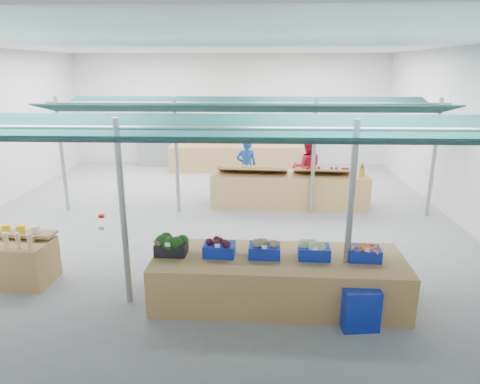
{
  "coord_description": "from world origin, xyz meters",
  "views": [
    {
      "loc": [
        1.09,
        -10.2,
        3.71
      ],
      "look_at": [
        0.72,
        -1.6,
        1.18
      ],
      "focal_mm": 32.0,
      "sensor_mm": 36.0,
      "label": 1
    }
  ],
  "objects_px": {
    "bottle_shelf": "(5,259)",
    "veg_counter": "(278,279)",
    "fruit_counter": "(289,190)",
    "vendor_right": "(307,167)",
    "vendor_left": "(247,167)",
    "crate_stack": "(359,308)"
  },
  "relations": [
    {
      "from": "crate_stack",
      "to": "fruit_counter",
      "type": "bearing_deg",
      "value": 96.44
    },
    {
      "from": "vendor_left",
      "to": "fruit_counter",
      "type": "bearing_deg",
      "value": 139.35
    },
    {
      "from": "bottle_shelf",
      "to": "vendor_right",
      "type": "height_order",
      "value": "vendor_right"
    },
    {
      "from": "bottle_shelf",
      "to": "fruit_counter",
      "type": "bearing_deg",
      "value": 44.43
    },
    {
      "from": "bottle_shelf",
      "to": "veg_counter",
      "type": "height_order",
      "value": "bottle_shelf"
    },
    {
      "from": "bottle_shelf",
      "to": "vendor_right",
      "type": "xyz_separation_m",
      "value": [
        5.96,
        5.65,
        0.42
      ]
    },
    {
      "from": "fruit_counter",
      "to": "crate_stack",
      "type": "height_order",
      "value": "fruit_counter"
    },
    {
      "from": "veg_counter",
      "to": "vendor_right",
      "type": "xyz_separation_m",
      "value": [
        1.12,
        6.15,
        0.45
      ]
    },
    {
      "from": "veg_counter",
      "to": "fruit_counter",
      "type": "relative_size",
      "value": 0.95
    },
    {
      "from": "bottle_shelf",
      "to": "veg_counter",
      "type": "relative_size",
      "value": 0.44
    },
    {
      "from": "bottle_shelf",
      "to": "crate_stack",
      "type": "relative_size",
      "value": 2.78
    },
    {
      "from": "veg_counter",
      "to": "vendor_left",
      "type": "distance_m",
      "value": 6.2
    },
    {
      "from": "bottle_shelf",
      "to": "crate_stack",
      "type": "xyz_separation_m",
      "value": [
        6.01,
        -1.2,
        -0.1
      ]
    },
    {
      "from": "bottle_shelf",
      "to": "veg_counter",
      "type": "distance_m",
      "value": 4.87
    },
    {
      "from": "fruit_counter",
      "to": "vendor_right",
      "type": "bearing_deg",
      "value": 63.25
    },
    {
      "from": "crate_stack",
      "to": "vendor_left",
      "type": "xyz_separation_m",
      "value": [
        -1.85,
        6.86,
        0.53
      ]
    },
    {
      "from": "bottle_shelf",
      "to": "vendor_right",
      "type": "distance_m",
      "value": 8.22
    },
    {
      "from": "vendor_right",
      "to": "crate_stack",
      "type": "bearing_deg",
      "value": 92.27
    },
    {
      "from": "bottle_shelf",
      "to": "fruit_counter",
      "type": "distance_m",
      "value": 7.03
    },
    {
      "from": "veg_counter",
      "to": "fruit_counter",
      "type": "distance_m",
      "value": 5.08
    },
    {
      "from": "bottle_shelf",
      "to": "veg_counter",
      "type": "bearing_deg",
      "value": -1.79
    },
    {
      "from": "bottle_shelf",
      "to": "vendor_left",
      "type": "xyz_separation_m",
      "value": [
        4.16,
        5.65,
        0.42
      ]
    }
  ]
}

